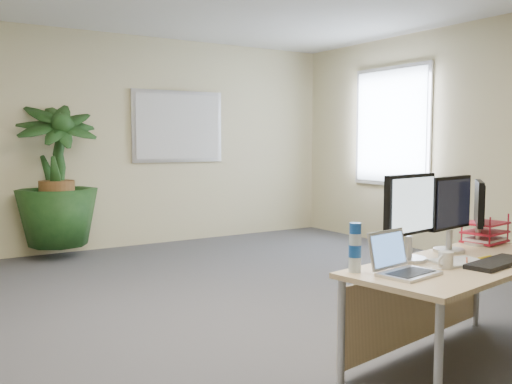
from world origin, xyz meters
TOP-DOWN VIEW (x-y plane):
  - floor at (0.00, 0.00)m, footprint 8.00×8.00m
  - back_wall at (0.00, 4.00)m, footprint 7.00×0.04m
  - whiteboard at (1.20, 3.97)m, footprint 1.30×0.04m
  - window at (3.47, 2.30)m, footprint 0.04×1.30m
  - desk at (0.80, -0.79)m, footprint 1.74×0.95m
  - floor_plant at (-0.46, 3.70)m, footprint 0.88×0.88m
  - monitor_left at (0.56, -0.68)m, footprint 0.47×0.21m
  - monitor_right at (0.99, -0.63)m, footprint 0.45×0.20m
  - monitor_dark at (1.38, -0.56)m, footprint 0.33×0.29m
  - laptop at (0.26, -0.89)m, footprint 0.36×0.33m
  - keyboard at (0.90, -1.04)m, footprint 0.51×0.24m
  - coffee_mug at (0.58, -0.93)m, footprint 0.12×0.08m
  - spiral_notebook at (0.77, -0.88)m, footprint 0.33×0.27m
  - orange_pen at (0.81, -0.90)m, footprint 0.12×0.09m
  - yellow_highlighter at (0.99, -0.90)m, footprint 0.13×0.02m
  - water_bottle at (0.08, -0.72)m, footprint 0.07×0.07m
  - letter_tray at (1.47, -0.55)m, footprint 0.34×0.28m

SIDE VIEW (x-z plane):
  - floor at x=0.00m, z-range 0.00..0.00m
  - desk at x=0.80m, z-range 0.19..0.82m
  - spiral_notebook at x=0.77m, z-range 0.63..0.65m
  - yellow_highlighter at x=0.99m, z-range 0.63..0.65m
  - keyboard at x=0.90m, z-range 0.63..0.66m
  - orange_pen at x=0.81m, z-range 0.64..0.65m
  - coffee_mug at x=0.58m, z-range 0.63..0.73m
  - laptop at x=0.26m, z-range 0.58..0.81m
  - letter_tray at x=1.47m, z-range 0.63..0.77m
  - floor_plant at x=-0.46m, z-range 0.00..1.50m
  - water_bottle at x=0.08m, z-range 0.63..0.90m
  - monitor_dark at x=1.38m, z-range 0.67..1.12m
  - monitor_right at x=0.99m, z-range 0.67..1.17m
  - monitor_left at x=0.56m, z-range 0.67..1.20m
  - back_wall at x=0.00m, z-range 0.00..2.70m
  - whiteboard at x=1.20m, z-range 1.07..2.02m
  - window at x=3.47m, z-range 0.77..2.33m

